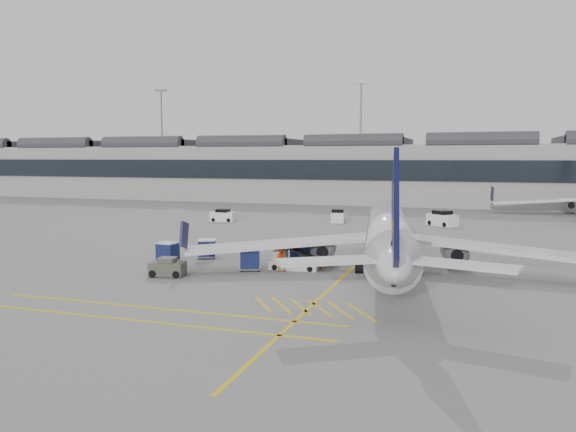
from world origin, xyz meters
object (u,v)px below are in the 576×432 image
(ramp_agent_a, at_px, (321,257))
(pushback_tug, at_px, (168,268))
(airliner_main, at_px, (389,235))
(belt_loader, at_px, (293,262))
(baggage_cart_a, at_px, (301,250))
(ramp_agent_b, at_px, (280,260))

(ramp_agent_a, xyz_separation_m, pushback_tug, (-10.14, -6.20, -0.32))
(ramp_agent_a, height_order, pushback_tug, ramp_agent_a)
(airliner_main, height_order, belt_loader, airliner_main)
(baggage_cart_a, bearing_deg, airliner_main, -13.37)
(baggage_cart_a, height_order, ramp_agent_a, baggage_cart_a)
(airliner_main, relative_size, belt_loader, 7.37)
(belt_loader, height_order, ramp_agent_b, belt_loader)
(airliner_main, distance_m, ramp_agent_b, 8.66)
(ramp_agent_a, distance_m, pushback_tug, 11.89)
(belt_loader, xyz_separation_m, ramp_agent_a, (2.07, 0.83, 0.38))
(baggage_cart_a, bearing_deg, ramp_agent_b, -99.49)
(baggage_cart_a, xyz_separation_m, pushback_tug, (-7.76, -8.61, -0.40))
(belt_loader, bearing_deg, pushback_tug, -149.67)
(pushback_tug, bearing_deg, airliner_main, 16.21)
(baggage_cart_a, distance_m, ramp_agent_a, 3.38)
(ramp_agent_a, relative_size, ramp_agent_b, 1.04)
(airliner_main, relative_size, baggage_cart_a, 18.21)
(airliner_main, distance_m, baggage_cart_a, 7.77)
(belt_loader, relative_size, pushback_tug, 1.74)
(pushback_tug, bearing_deg, belt_loader, 23.88)
(airliner_main, relative_size, pushback_tug, 12.82)
(baggage_cart_a, relative_size, ramp_agent_b, 1.05)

